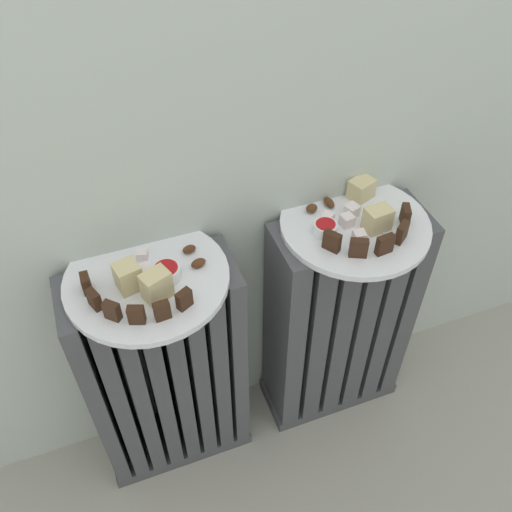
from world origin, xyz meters
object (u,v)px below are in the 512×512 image
(plate_left, at_px, (147,279))
(jam_bowl_right, at_px, (325,228))
(radiator_left, at_px, (167,375))
(plate_right, at_px, (355,225))
(fork, at_px, (377,222))
(radiator_right, at_px, (338,323))
(jam_bowl_left, at_px, (167,272))

(plate_left, xyz_separation_m, jam_bowl_right, (0.32, -0.01, 0.02))
(radiator_left, xyz_separation_m, plate_right, (0.39, 0.00, 0.29))
(radiator_left, distance_m, fork, 0.52)
(radiator_right, relative_size, plate_left, 2.03)
(radiator_right, relative_size, jam_bowl_right, 13.07)
(jam_bowl_right, xyz_separation_m, fork, (0.10, -0.01, -0.01))
(jam_bowl_left, relative_size, jam_bowl_right, 1.11)
(radiator_left, height_order, jam_bowl_right, jam_bowl_right)
(radiator_left, bearing_deg, plate_right, 0.00)
(jam_bowl_right, bearing_deg, radiator_right, 6.66)
(jam_bowl_right, distance_m, fork, 0.10)
(radiator_right, height_order, jam_bowl_left, jam_bowl_left)
(radiator_left, relative_size, jam_bowl_left, 11.75)
(jam_bowl_left, xyz_separation_m, jam_bowl_right, (0.29, 0.01, 0.00))
(jam_bowl_right, bearing_deg, fork, -3.90)
(plate_right, relative_size, jam_bowl_left, 5.80)
(radiator_right, xyz_separation_m, plate_right, (0.00, 0.00, 0.29))
(jam_bowl_left, bearing_deg, plate_left, 157.45)
(jam_bowl_right, relative_size, fork, 0.41)
(radiator_left, bearing_deg, jam_bowl_left, -22.55)
(plate_right, relative_size, fork, 2.67)
(plate_left, bearing_deg, radiator_right, 0.00)
(plate_left, height_order, jam_bowl_right, jam_bowl_right)
(radiator_left, relative_size, radiator_right, 1.00)
(plate_right, bearing_deg, fork, -21.60)
(plate_right, bearing_deg, jam_bowl_left, -177.84)
(jam_bowl_left, bearing_deg, radiator_left, 157.45)
(radiator_right, xyz_separation_m, fork, (0.04, -0.01, 0.30))
(plate_left, distance_m, plate_right, 0.39)
(plate_left, xyz_separation_m, jam_bowl_left, (0.03, -0.01, 0.02))
(fork, bearing_deg, plate_right, 158.40)
(plate_right, bearing_deg, radiator_right, 0.00)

